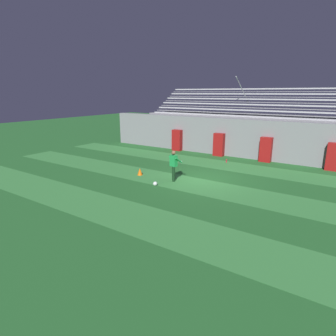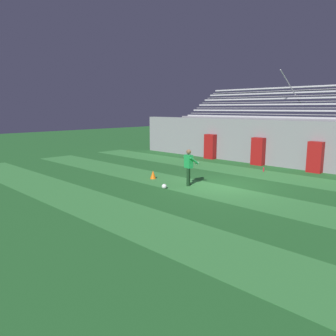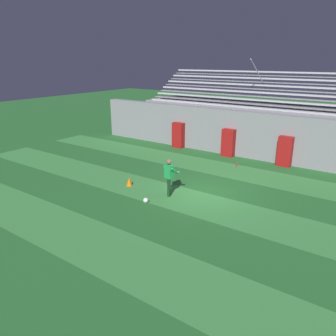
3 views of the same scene
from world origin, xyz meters
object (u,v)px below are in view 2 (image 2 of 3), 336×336
padding_pillar_far_left (210,147)px  padding_pillar_gate_right (315,157)px  traffic_cone (153,175)px  goalkeeper (189,165)px  water_bottle (264,169)px  soccer_ball (164,186)px  padding_pillar_gate_left (258,151)px

padding_pillar_far_left → padding_pillar_gate_right: bearing=0.0°
padding_pillar_far_left → traffic_cone: bearing=-74.5°
padding_pillar_gate_right → traffic_cone: padding_pillar_gate_right is taller
goalkeeper → traffic_cone: (-2.22, -0.17, -0.74)m
water_bottle → soccer_ball: bearing=-99.6°
padding_pillar_gate_left → padding_pillar_far_left: size_ratio=1.00×
padding_pillar_gate_left → traffic_cone: size_ratio=4.07×
padding_pillar_gate_right → water_bottle: 2.83m
padding_pillar_far_left → water_bottle: bearing=-18.7°
goalkeeper → padding_pillar_gate_right: bearing=67.8°
padding_pillar_far_left → padding_pillar_gate_left: bearing=0.0°
padding_pillar_gate_right → padding_pillar_far_left: size_ratio=1.00×
padding_pillar_far_left → soccer_ball: padding_pillar_far_left is taller
padding_pillar_gate_right → padding_pillar_gate_left: bearing=180.0°
padding_pillar_gate_right → goalkeeper: padding_pillar_gate_right is taller
padding_pillar_gate_left → water_bottle: size_ratio=7.13×
padding_pillar_far_left → soccer_ball: (3.93, -8.44, -0.75)m
goalkeeper → soccer_ball: 1.55m
padding_pillar_gate_right → goalkeeper: (-2.93, -7.19, 0.10)m
padding_pillar_gate_left → padding_pillar_far_left: 3.72m
padding_pillar_gate_right → soccer_ball: size_ratio=7.77×
padding_pillar_gate_left → soccer_ball: 8.48m
padding_pillar_gate_right → soccer_ball: padding_pillar_gate_right is taller
goalkeeper → water_bottle: goalkeeper is taller
padding_pillar_gate_left → soccer_ball: padding_pillar_gate_left is taller
padding_pillar_far_left → water_bottle: 5.39m
traffic_cone → padding_pillar_gate_right: bearing=55.0°
soccer_ball → traffic_cone: 2.18m
padding_pillar_gate_left → padding_pillar_gate_right: same height
traffic_cone → water_bottle: size_ratio=1.75×
padding_pillar_far_left → soccer_ball: 9.34m
padding_pillar_gate_left → traffic_cone: (-1.68, -7.36, -0.65)m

